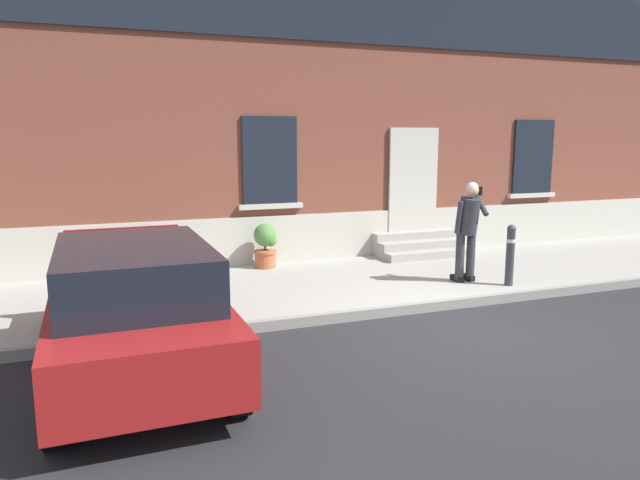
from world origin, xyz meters
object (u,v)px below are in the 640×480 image
(person_on_phone, at_px, (468,225))
(planter_terracotta, at_px, (266,244))
(hatchback_car_red, at_px, (135,306))
(planter_charcoal, at_px, (154,253))
(bollard_near_person, at_px, (510,253))

(person_on_phone, relative_size, planter_terracotta, 2.03)
(hatchback_car_red, xyz_separation_m, planter_charcoal, (0.57, 4.02, -0.18))
(planter_charcoal, xyz_separation_m, planter_terracotta, (2.10, 0.17, 0.00))
(bollard_near_person, xyz_separation_m, planter_terracotta, (-3.49, 2.83, -0.11))
(bollard_near_person, xyz_separation_m, planter_charcoal, (-5.58, 2.66, -0.11))
(hatchback_car_red, distance_m, planter_terracotta, 4.97)
(person_on_phone, bearing_deg, planter_charcoal, 156.77)
(planter_terracotta, bearing_deg, hatchback_car_red, -122.51)
(person_on_phone, bearing_deg, planter_terracotta, 141.47)
(hatchback_car_red, relative_size, bollard_near_person, 3.91)
(person_on_phone, distance_m, planter_charcoal, 5.52)
(bollard_near_person, distance_m, person_on_phone, 0.84)
(bollard_near_person, distance_m, planter_terracotta, 4.49)
(planter_terracotta, bearing_deg, person_on_phone, -38.98)
(planter_charcoal, distance_m, planter_terracotta, 2.10)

